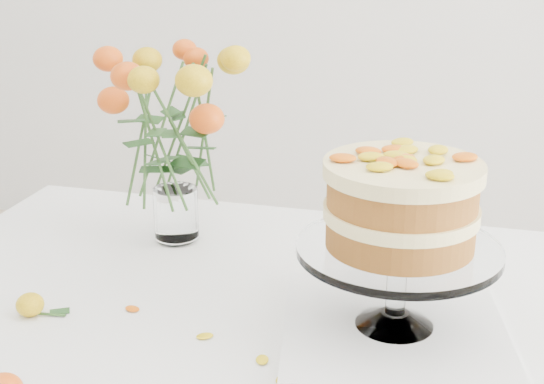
{
  "coord_description": "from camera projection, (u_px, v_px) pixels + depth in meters",
  "views": [
    {
      "loc": [
        0.23,
        -1.03,
        1.34
      ],
      "look_at": [
        -0.07,
        0.11,
        0.92
      ],
      "focal_mm": 50.0,
      "sensor_mm": 36.0,
      "label": 1
    }
  ],
  "objects": [
    {
      "name": "rose_vase",
      "position": [
        172.0,
        115.0,
        1.39
      ],
      "size": [
        0.31,
        0.31,
        0.43
      ],
      "rotation": [
        0.0,
        0.0,
        0.12
      ],
      "color": "white",
      "rests_on": "table"
    },
    {
      "name": "stray_petal_a",
      "position": [
        205.0,
        336.0,
        1.12
      ],
      "size": [
        0.03,
        0.02,
        0.0
      ],
      "primitive_type": "ellipsoid",
      "color": "yellow",
      "rests_on": "table"
    },
    {
      "name": "loose_rose_near",
      "position": [
        30.0,
        305.0,
        1.18
      ],
      "size": [
        0.08,
        0.04,
        0.04
      ],
      "rotation": [
        0.0,
        0.0,
        0.11
      ],
      "color": "yellow",
      "rests_on": "table"
    },
    {
      "name": "stray_petal_c",
      "position": [
        283.0,
        380.0,
        1.02
      ],
      "size": [
        0.03,
        0.02,
        0.0
      ],
      "primitive_type": "ellipsoid",
      "color": "yellow",
      "rests_on": "table"
    },
    {
      "name": "table",
      "position": [
        298.0,
        361.0,
        1.21
      ],
      "size": [
        1.43,
        0.93,
        0.76
      ],
      "color": "tan",
      "rests_on": "ground"
    },
    {
      "name": "napkin",
      "position": [
        394.0,
        327.0,
        1.14
      ],
      "size": [
        0.39,
        0.39,
        0.01
      ],
      "primitive_type": "cube",
      "rotation": [
        0.0,
        0.0,
        0.19
      ],
      "color": "white",
      "rests_on": "table"
    },
    {
      "name": "cake_stand",
      "position": [
        401.0,
        213.0,
        1.08
      ],
      "size": [
        0.3,
        0.3,
        0.27
      ],
      "rotation": [
        0.0,
        0.0,
        -0.39
      ],
      "color": "white",
      "rests_on": "napkin"
    },
    {
      "name": "stray_petal_d",
      "position": [
        132.0,
        309.0,
        1.2
      ],
      "size": [
        0.03,
        0.02,
        0.0
      ],
      "primitive_type": "ellipsoid",
      "color": "yellow",
      "rests_on": "table"
    },
    {
      "name": "stray_petal_b",
      "position": [
        262.0,
        360.0,
        1.06
      ],
      "size": [
        0.03,
        0.02,
        0.0
      ],
      "primitive_type": "ellipsoid",
      "color": "yellow",
      "rests_on": "table"
    }
  ]
}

